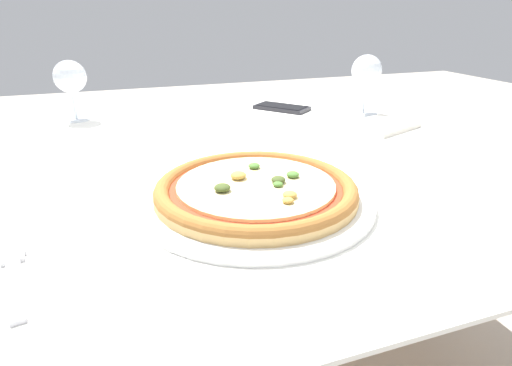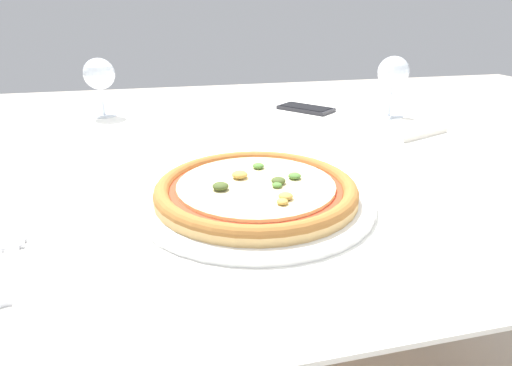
% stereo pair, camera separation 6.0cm
% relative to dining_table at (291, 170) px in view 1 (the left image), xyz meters
% --- Properties ---
extents(dining_table, '(1.34, 1.17, 0.74)m').
position_rel_dining_table_xyz_m(dining_table, '(0.00, 0.00, 0.00)').
color(dining_table, '#997047').
rests_on(dining_table, ground_plane).
extents(pizza_plate, '(0.33, 0.33, 0.04)m').
position_rel_dining_table_xyz_m(pizza_plate, '(-0.18, -0.28, 0.09)').
color(pizza_plate, white).
rests_on(pizza_plate, dining_table).
extents(fork, '(0.05, 0.17, 0.00)m').
position_rel_dining_table_xyz_m(fork, '(-0.48, -0.37, 0.08)').
color(fork, silver).
rests_on(fork, dining_table).
extents(wine_glass_far_left, '(0.08, 0.08, 0.15)m').
position_rel_dining_table_xyz_m(wine_glass_far_left, '(0.26, 0.14, 0.18)').
color(wine_glass_far_left, silver).
rests_on(wine_glass_far_left, dining_table).
extents(wine_glass_far_right, '(0.08, 0.08, 0.14)m').
position_rel_dining_table_xyz_m(wine_glass_far_right, '(-0.44, 0.31, 0.18)').
color(wine_glass_far_right, silver).
rests_on(wine_glass_far_right, dining_table).
extents(cell_phone, '(0.15, 0.16, 0.01)m').
position_rel_dining_table_xyz_m(cell_phone, '(0.08, 0.25, 0.08)').
color(cell_phone, '#232328').
rests_on(cell_phone, dining_table).
extents(napkin_folded, '(0.18, 0.16, 0.01)m').
position_rel_dining_table_xyz_m(napkin_folded, '(0.23, 0.00, 0.08)').
color(napkin_folded, silver).
rests_on(napkin_folded, dining_table).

